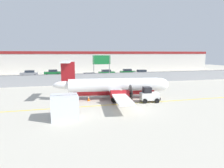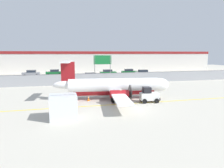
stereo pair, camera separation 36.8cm
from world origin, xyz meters
TOP-DOWN VIEW (x-y plane):
  - ground_plane at (0.00, 2.00)m, footprint 140.00×140.00m
  - perimeter_fence at (0.00, 18.00)m, footprint 98.00×0.10m
  - parking_lot_strip at (0.00, 29.50)m, footprint 98.00×17.00m
  - background_building at (0.00, 47.99)m, footprint 91.00×8.10m
  - commuter_airplane at (-0.00, 4.94)m, footprint 15.22×16.08m
  - baggage_tug at (3.39, 2.13)m, footprint 2.43×1.58m
  - ground_crew_worker at (-0.14, 2.22)m, footprint 0.46×0.53m
  - cargo_container at (-6.68, -1.77)m, footprint 2.44×2.04m
  - traffic_cone_near_left at (0.50, 3.80)m, footprint 0.36×0.36m
  - traffic_cone_near_right at (-5.66, 2.59)m, footprint 0.36×0.36m
  - traffic_cone_far_left at (-3.65, 4.60)m, footprint 0.36×0.36m
  - parked_car_0 at (-14.55, 33.68)m, footprint 4.25×2.11m
  - parked_car_1 at (-8.99, 34.48)m, footprint 4.29×2.20m
  - parked_car_2 at (-5.77, 26.18)m, footprint 4.25×2.10m
  - parked_car_3 at (-0.97, 23.48)m, footprint 4.35×2.33m
  - parked_car_4 at (4.73, 31.02)m, footprint 4.24×2.08m
  - parked_car_5 at (10.74, 31.62)m, footprint 4.37×2.37m
  - parked_car_6 at (13.51, 28.28)m, footprint 4.31×2.24m
  - highway_sign at (1.13, 19.76)m, footprint 3.60×0.14m

SIDE VIEW (x-z plane):
  - ground_plane at x=0.00m, z-range 0.00..0.01m
  - parking_lot_strip at x=0.00m, z-range 0.00..0.12m
  - traffic_cone_near_left at x=0.50m, z-range -0.01..0.63m
  - traffic_cone_near_right at x=-5.66m, z-range -0.01..0.63m
  - traffic_cone_far_left at x=-3.65m, z-range -0.01..0.63m
  - baggage_tug at x=3.39m, z-range -0.08..1.80m
  - parked_car_0 at x=-14.55m, z-range 0.10..1.68m
  - parked_car_1 at x=-8.99m, z-range 0.10..1.68m
  - parked_car_2 at x=-5.77m, z-range 0.10..1.68m
  - parked_car_3 at x=-0.97m, z-range 0.10..1.68m
  - parked_car_4 at x=4.73m, z-range 0.10..1.68m
  - parked_car_5 at x=10.74m, z-range 0.10..1.68m
  - parked_car_6 at x=13.51m, z-range 0.10..1.68m
  - ground_crew_worker at x=-0.14m, z-range 0.10..1.80m
  - cargo_container at x=-6.68m, z-range 0.00..2.20m
  - perimeter_fence at x=0.00m, z-range 0.07..2.17m
  - commuter_airplane at x=0.00m, z-range -0.86..4.06m
  - background_building at x=0.00m, z-range 0.01..6.51m
  - highway_sign at x=1.13m, z-range 1.39..6.89m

